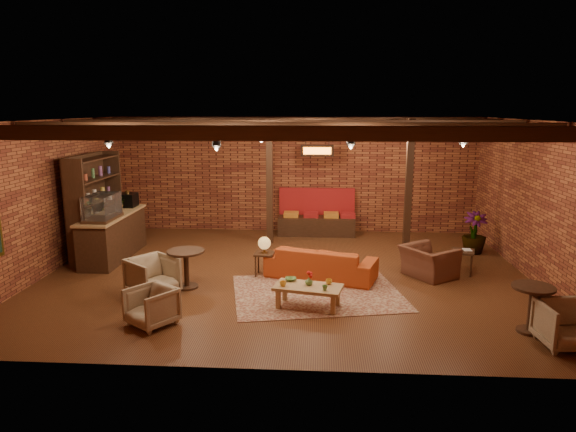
# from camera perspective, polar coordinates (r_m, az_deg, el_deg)

# --- Properties ---
(floor) EXTENTS (10.00, 10.00, 0.00)m
(floor) POSITION_cam_1_polar(r_m,az_deg,el_deg) (10.86, -0.20, -6.53)
(floor) COLOR #36190D
(floor) RESTS_ON ground
(ceiling) EXTENTS (10.00, 8.00, 0.02)m
(ceiling) POSITION_cam_1_polar(r_m,az_deg,el_deg) (10.31, -0.21, 10.60)
(ceiling) COLOR black
(ceiling) RESTS_ON wall_back
(wall_back) EXTENTS (10.00, 0.02, 3.20)m
(wall_back) POSITION_cam_1_polar(r_m,az_deg,el_deg) (14.42, 0.87, 4.60)
(wall_back) COLOR maroon
(wall_back) RESTS_ON ground
(wall_front) EXTENTS (10.00, 0.02, 3.20)m
(wall_front) POSITION_cam_1_polar(r_m,az_deg,el_deg) (6.58, -2.56, -4.33)
(wall_front) COLOR maroon
(wall_front) RESTS_ON ground
(wall_left) EXTENTS (0.02, 8.00, 3.20)m
(wall_left) POSITION_cam_1_polar(r_m,az_deg,el_deg) (11.90, -25.01, 1.91)
(wall_left) COLOR maroon
(wall_left) RESTS_ON ground
(wall_right) EXTENTS (0.02, 8.00, 3.20)m
(wall_right) POSITION_cam_1_polar(r_m,az_deg,el_deg) (11.30, 26.01, 1.34)
(wall_right) COLOR maroon
(wall_right) RESTS_ON ground
(ceiling_beams) EXTENTS (9.80, 6.40, 0.22)m
(ceiling_beams) POSITION_cam_1_polar(r_m,az_deg,el_deg) (10.31, -0.21, 9.93)
(ceiling_beams) COLOR black
(ceiling_beams) RESTS_ON ceiling
(ceiling_pipe) EXTENTS (9.60, 0.12, 0.12)m
(ceiling_pipe) POSITION_cam_1_polar(r_m,az_deg,el_deg) (11.92, 0.32, 9.09)
(ceiling_pipe) COLOR black
(ceiling_pipe) RESTS_ON ceiling
(post_left) EXTENTS (0.16, 0.16, 3.20)m
(post_left) POSITION_cam_1_polar(r_m,az_deg,el_deg) (13.08, -2.07, 3.84)
(post_left) COLOR black
(post_left) RESTS_ON ground
(post_right) EXTENTS (0.16, 0.16, 3.20)m
(post_right) POSITION_cam_1_polar(r_m,az_deg,el_deg) (12.59, 13.26, 3.21)
(post_right) COLOR black
(post_right) RESTS_ON ground
(service_counter) EXTENTS (0.80, 2.50, 1.60)m
(service_counter) POSITION_cam_1_polar(r_m,az_deg,el_deg) (12.54, -18.92, -0.88)
(service_counter) COLOR black
(service_counter) RESTS_ON ground
(plant_counter) EXTENTS (0.35, 0.39, 0.30)m
(plant_counter) POSITION_cam_1_polar(r_m,az_deg,el_deg) (12.60, -18.28, 1.18)
(plant_counter) COLOR #337F33
(plant_counter) RESTS_ON service_counter
(shelving_hutch) EXTENTS (0.52, 2.00, 2.40)m
(shelving_hutch) POSITION_cam_1_polar(r_m,az_deg,el_deg) (12.71, -20.54, 1.01)
(shelving_hutch) COLOR black
(shelving_hutch) RESTS_ON ground
(banquette) EXTENTS (2.10, 0.70, 1.00)m
(banquette) POSITION_cam_1_polar(r_m,az_deg,el_deg) (14.14, 3.19, -0.09)
(banquette) COLOR maroon
(banquette) RESTS_ON ground
(service_sign) EXTENTS (0.86, 0.06, 0.30)m
(service_sign) POSITION_cam_1_polar(r_m,az_deg,el_deg) (13.43, 3.27, 7.26)
(service_sign) COLOR orange
(service_sign) RESTS_ON ceiling
(ceiling_spotlights) EXTENTS (6.40, 4.40, 0.28)m
(ceiling_spotlights) POSITION_cam_1_polar(r_m,az_deg,el_deg) (10.32, -0.21, 8.71)
(ceiling_spotlights) COLOR black
(ceiling_spotlights) RESTS_ON ceiling
(rug) EXTENTS (3.51, 2.93, 0.01)m
(rug) POSITION_cam_1_polar(r_m,az_deg,el_deg) (9.85, 3.26, -8.51)
(rug) COLOR maroon
(rug) RESTS_ON floor
(sofa) EXTENTS (2.38, 1.50, 0.65)m
(sofa) POSITION_cam_1_polar(r_m,az_deg,el_deg) (10.60, 3.70, -5.19)
(sofa) COLOR #A33B16
(sofa) RESTS_ON floor
(coffee_table) EXTENTS (1.26, 0.82, 0.65)m
(coffee_table) POSITION_cam_1_polar(r_m,az_deg,el_deg) (9.05, 2.20, -8.00)
(coffee_table) COLOR olive
(coffee_table) RESTS_ON floor
(side_table_lamp) EXTENTS (0.42, 0.42, 0.83)m
(side_table_lamp) POSITION_cam_1_polar(r_m,az_deg,el_deg) (10.64, -2.64, -3.37)
(side_table_lamp) COLOR black
(side_table_lamp) RESTS_ON floor
(round_table_left) EXTENTS (0.72, 0.72, 0.75)m
(round_table_left) POSITION_cam_1_polar(r_m,az_deg,el_deg) (10.15, -11.26, -5.09)
(round_table_left) COLOR black
(round_table_left) RESTS_ON floor
(armchair_a) EXTENTS (1.05, 1.06, 0.80)m
(armchair_a) POSITION_cam_1_polar(r_m,az_deg,el_deg) (9.94, -14.81, -6.29)
(armchair_a) COLOR #BEB493
(armchair_a) RESTS_ON floor
(armchair_b) EXTENTS (0.91, 0.90, 0.69)m
(armchair_b) POSITION_cam_1_polar(r_m,az_deg,el_deg) (8.64, -14.93, -9.49)
(armchair_b) COLOR #BEB493
(armchair_b) RESTS_ON floor
(armchair_right) EXTENTS (1.10, 1.18, 0.87)m
(armchair_right) POSITION_cam_1_polar(r_m,az_deg,el_deg) (10.99, 15.39, -4.38)
(armchair_right) COLOR brown
(armchair_right) RESTS_ON floor
(side_table_book) EXTENTS (0.56, 0.56, 0.53)m
(side_table_book) POSITION_cam_1_polar(r_m,az_deg,el_deg) (11.41, 18.87, -3.82)
(side_table_book) COLOR black
(side_table_book) RESTS_ON floor
(round_table_right) EXTENTS (0.64, 0.64, 0.76)m
(round_table_right) POSITION_cam_1_polar(r_m,az_deg,el_deg) (8.89, 25.48, -8.57)
(round_table_right) COLOR black
(round_table_right) RESTS_ON floor
(armchair_far) EXTENTS (0.77, 0.73, 0.74)m
(armchair_far) POSITION_cam_1_polar(r_m,az_deg,el_deg) (8.65, 28.56, -10.38)
(armchair_far) COLOR #BEB493
(armchair_far) RESTS_ON floor
(plant_tall) EXTENTS (1.77, 1.77, 3.03)m
(plant_tall) POSITION_cam_1_polar(r_m,az_deg,el_deg) (12.91, 20.32, 2.60)
(plant_tall) COLOR #4C7F4C
(plant_tall) RESTS_ON floor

